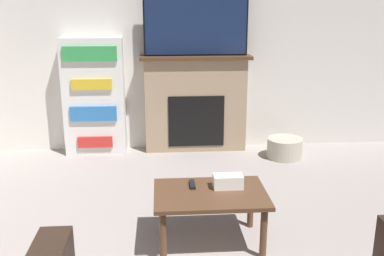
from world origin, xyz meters
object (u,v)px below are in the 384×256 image
at_px(coffee_table, 210,200).
at_px(bookshelf, 94,96).
at_px(storage_basket, 284,148).
at_px(tv, 196,27).
at_px(fireplace, 196,103).

relative_size(coffee_table, bookshelf, 0.61).
bearing_deg(bookshelf, coffee_table, -62.81).
distance_m(coffee_table, bookshelf, 2.47).
relative_size(bookshelf, storage_basket, 3.41).
height_order(coffee_table, storage_basket, coffee_table).
height_order(tv, coffee_table, tv).
relative_size(tv, storage_basket, 2.97).
relative_size(coffee_table, storage_basket, 2.06).
distance_m(coffee_table, storage_basket, 2.13).
distance_m(tv, bookshelf, 1.43).
relative_size(fireplace, coffee_table, 1.57).
height_order(bookshelf, storage_basket, bookshelf).
bearing_deg(bookshelf, tv, 0.11).
distance_m(fireplace, storage_basket, 1.17).
height_order(fireplace, tv, tv).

